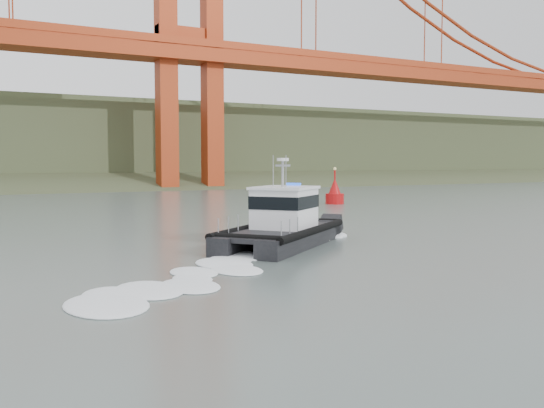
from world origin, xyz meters
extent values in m
plane|color=#495751|center=(0.00, 0.00, 0.00)|extent=(400.00, 400.00, 0.00)
cube|color=#303C22|center=(0.00, 92.00, 0.00)|extent=(500.00, 44.72, 16.25)
cube|color=#303C22|center=(0.00, 120.00, 6.00)|extent=(500.00, 70.00, 18.00)
cube|color=#303C22|center=(0.00, 145.00, 11.00)|extent=(500.00, 60.00, 16.00)
cube|color=#972F12|center=(0.00, 75.00, 22.00)|extent=(260.00, 6.00, 2.20)
cube|color=black|center=(1.32, 9.25, 0.39)|extent=(8.73, 7.37, 1.12)
cube|color=black|center=(2.90, 7.30, 0.39)|extent=(8.73, 7.37, 1.12)
cube|color=black|center=(1.75, 7.98, 0.84)|extent=(9.22, 8.45, 0.23)
cube|color=white|center=(2.47, 8.57, 2.02)|extent=(4.36, 4.28, 2.14)
cube|color=black|center=(2.47, 8.57, 2.41)|extent=(4.44, 4.36, 0.70)
cube|color=white|center=(2.47, 8.57, 3.16)|extent=(4.62, 4.54, 0.15)
cylinder|color=gray|center=(2.26, 8.39, 3.93)|extent=(0.15, 0.15, 1.68)
cylinder|color=white|center=(2.26, 8.39, 4.72)|extent=(0.65, 0.65, 0.17)
cylinder|color=#AF0C0D|center=(23.36, 34.39, 0.45)|extent=(2.03, 2.03, 1.35)
cone|color=#AF0C0D|center=(23.36, 34.39, 1.80)|extent=(1.58, 1.58, 2.03)
cylinder|color=#AF0C0D|center=(23.36, 34.39, 3.16)|extent=(0.18, 0.18, 1.13)
sphere|color=#E5D87F|center=(23.36, 34.39, 3.83)|extent=(0.34, 0.34, 0.34)
camera|label=1|loc=(-13.92, -20.42, 4.60)|focal=40.00mm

